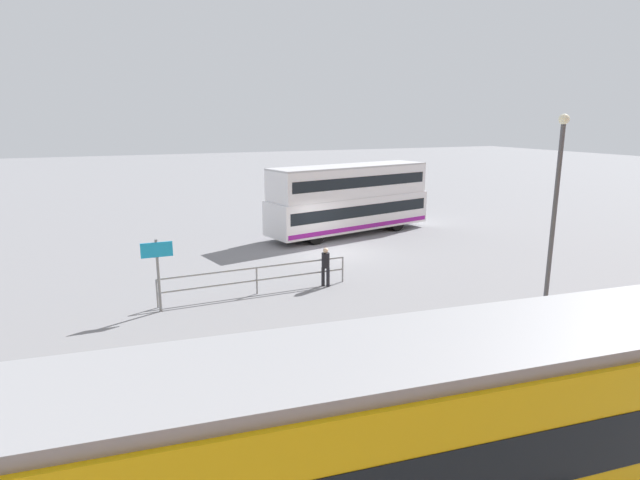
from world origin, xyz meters
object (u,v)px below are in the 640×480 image
pedestrian_near_railing (326,264)px  info_sign (158,263)px  double_decker_bus (350,199)px  street_lamp (556,197)px  tram_yellow (330,457)px

pedestrian_near_railing → info_sign: 6.51m
double_decker_bus → pedestrian_near_railing: 10.10m
double_decker_bus → street_lamp: (-1.04, 13.70, 1.91)m
tram_yellow → pedestrian_near_railing: bearing=-113.8°
tram_yellow → pedestrian_near_railing: tram_yellow is taller
info_sign → street_lamp: 13.90m
double_decker_bus → tram_yellow: (10.72, 20.71, -0.29)m
info_sign → pedestrian_near_railing: bearing=-177.5°
street_lamp → pedestrian_near_railing: bearing=-39.2°
pedestrian_near_railing → info_sign: (6.45, 0.29, 0.87)m
tram_yellow → info_sign: bearing=-84.9°
tram_yellow → street_lamp: 13.86m
tram_yellow → street_lamp: bearing=-149.2°
street_lamp → tram_yellow: bearing=30.8°
pedestrian_near_railing → double_decker_bus: bearing=-122.1°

